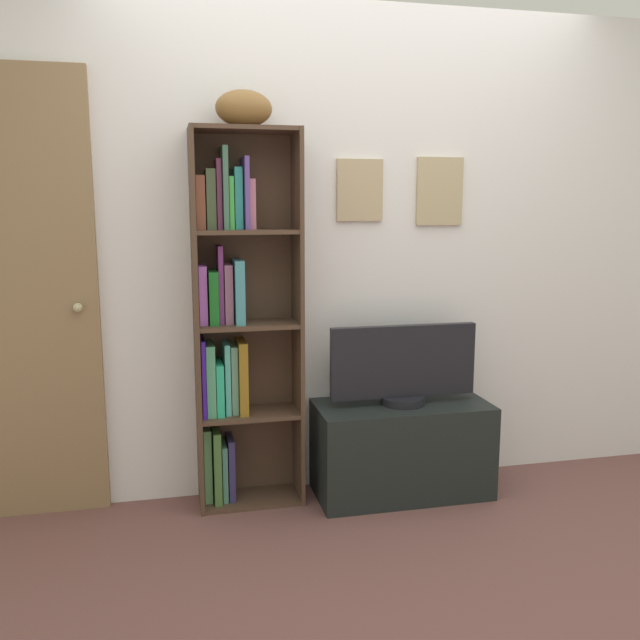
{
  "coord_description": "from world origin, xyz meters",
  "views": [
    {
      "loc": [
        -0.93,
        -2.22,
        1.47
      ],
      "look_at": [
        -0.23,
        0.85,
        0.93
      ],
      "focal_mm": 38.05,
      "sensor_mm": 36.0,
      "label": 1
    }
  ],
  "objects_px": {
    "football": "(244,108)",
    "door": "(11,300)",
    "bookshelf": "(235,326)",
    "television": "(403,366)",
    "tv_stand": "(402,449)"
  },
  "relations": [
    {
      "from": "television",
      "to": "door",
      "type": "distance_m",
      "value": 1.88
    },
    {
      "from": "bookshelf",
      "to": "door",
      "type": "relative_size",
      "value": 0.87
    },
    {
      "from": "bookshelf",
      "to": "television",
      "type": "height_order",
      "value": "bookshelf"
    },
    {
      "from": "football",
      "to": "tv_stand",
      "type": "bearing_deg",
      "value": -6.1
    },
    {
      "from": "door",
      "to": "bookshelf",
      "type": "bearing_deg",
      "value": -4.13
    },
    {
      "from": "tv_stand",
      "to": "football",
      "type": "bearing_deg",
      "value": 173.9
    },
    {
      "from": "tv_stand",
      "to": "television",
      "type": "height_order",
      "value": "television"
    },
    {
      "from": "bookshelf",
      "to": "television",
      "type": "relative_size",
      "value": 2.43
    },
    {
      "from": "tv_stand",
      "to": "television",
      "type": "xyz_separation_m",
      "value": [
        0.0,
        0.0,
        0.44
      ]
    },
    {
      "from": "tv_stand",
      "to": "door",
      "type": "bearing_deg",
      "value": 174.31
    },
    {
      "from": "television",
      "to": "bookshelf",
      "type": "bearing_deg",
      "value": 172.48
    },
    {
      "from": "football",
      "to": "door",
      "type": "height_order",
      "value": "door"
    },
    {
      "from": "football",
      "to": "door",
      "type": "distance_m",
      "value": 1.38
    },
    {
      "from": "television",
      "to": "door",
      "type": "height_order",
      "value": "door"
    },
    {
      "from": "football",
      "to": "tv_stand",
      "type": "relative_size",
      "value": 0.3
    }
  ]
}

